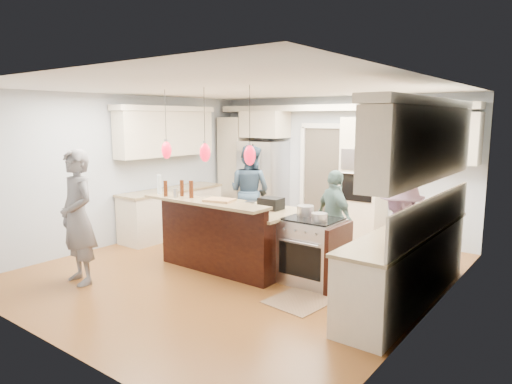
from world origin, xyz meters
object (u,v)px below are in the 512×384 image
(kitchen_island, at_px, (233,235))
(person_far_left, at_px, (250,192))
(refrigerator, at_px, (263,183))
(person_bar_end, at_px, (78,217))
(island_range, at_px, (314,251))

(kitchen_island, relative_size, person_far_left, 1.18)
(refrigerator, relative_size, kitchen_island, 0.86)
(refrigerator, height_order, kitchen_island, refrigerator)
(kitchen_island, relative_size, person_bar_end, 1.12)
(island_range, relative_size, person_bar_end, 0.49)
(island_range, bearing_deg, refrigerator, 137.41)
(island_range, distance_m, person_bar_end, 3.29)
(kitchen_island, distance_m, person_far_left, 1.80)
(refrigerator, height_order, person_far_left, refrigerator)
(kitchen_island, height_order, island_range, kitchen_island)
(island_range, bearing_deg, person_bar_end, -143.27)
(refrigerator, height_order, person_bar_end, person_bar_end)
(person_bar_end, xyz_separation_m, person_far_left, (0.35, 3.40, -0.04))
(person_far_left, bearing_deg, person_bar_end, 80.97)
(island_range, xyz_separation_m, person_bar_end, (-2.61, -1.95, 0.48))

